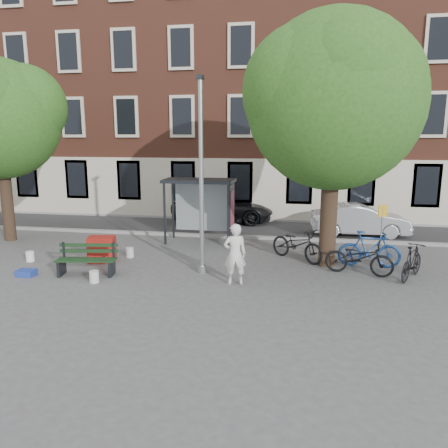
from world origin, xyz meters
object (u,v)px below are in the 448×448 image
bike_d (412,262)px  bike_b (369,249)px  notice_sign (382,219)px  bus_shelter (209,196)px  bench (87,261)px  bike_a (359,258)px  painter (235,254)px  car_silver (359,220)px  car_dark (222,208)px  lamppost (201,187)px  bike_c (297,244)px  red_stand (102,249)px

bike_d → bike_b: bearing=-14.8°
notice_sign → bus_shelter: bearing=151.5°
bench → bike_b: size_ratio=0.95×
bus_shelter → bike_a: bearing=-31.7°
painter → car_silver: 8.59m
bus_shelter → car_dark: bearing=93.0°
lamppost → bench: lamppost is taller
bench → bike_d: bearing=-1.3°
bike_c → car_silver: size_ratio=0.53×
lamppost → car_dark: 8.69m
bike_b → car_dark: size_ratio=0.40×
lamppost → bike_d: size_ratio=3.36×
bench → bike_b: bike_b is taller
bench → bike_a: bike_a is taller
lamppost → bus_shelter: 4.24m
bike_c → bike_a: bearing=-85.1°
painter → red_stand: 5.18m
bike_a → car_dark: car_dark is taller
lamppost → bus_shelter: (-0.61, 4.11, -0.87)m
car_silver → bike_a: bearing=169.0°
bike_c → car_silver: bearing=7.9°
red_stand → notice_sign: size_ratio=0.47×
bike_c → car_dark: car_dark is taller
bike_a → bus_shelter: bearing=72.3°
bus_shelter → painter: bearing=-70.1°
car_dark → red_stand: car_dark is taller
bench → bike_a: bearing=1.2°
bus_shelter → car_silver: size_ratio=0.68×
bike_c → red_stand: (-6.73, -1.38, -0.14)m
painter → car_silver: painter is taller
bike_d → car_silver: bearing=-52.1°
bike_c → bus_shelter: bearing=98.5°
lamppost → car_silver: lamppost is taller
painter → lamppost: bearing=-51.3°
lamppost → bike_d: (6.50, 0.50, -2.24)m
bench → car_dark: car_dark is taller
painter → bike_c: 3.42m
car_dark → bike_b: bearing=-144.8°
lamppost → bike_b: bearing=16.4°
bench → car_silver: bearing=29.4°
lamppost → bus_shelter: lamppost is taller
painter → bike_b: bearing=-164.0°
painter → red_stand: (-4.93, 1.51, -0.47)m
bike_a → bike_d: 1.56m
car_silver → notice_sign: bearing=-178.6°
bike_c → car_dark: size_ratio=0.44×
bike_a → bike_b: bearing=-12.0°
bike_b → red_stand: bike_b is taller
bus_shelter → bench: 5.93m
bus_shelter → bike_c: size_ratio=1.28×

